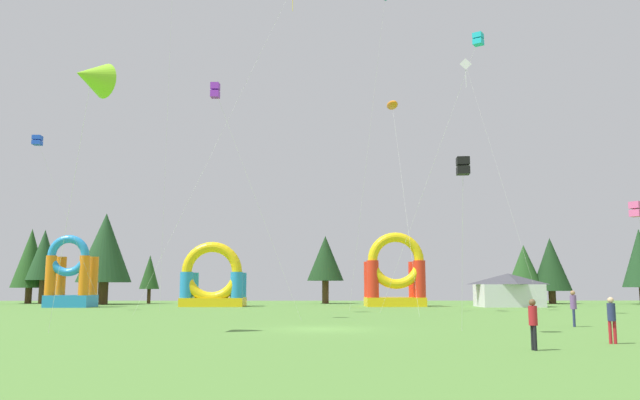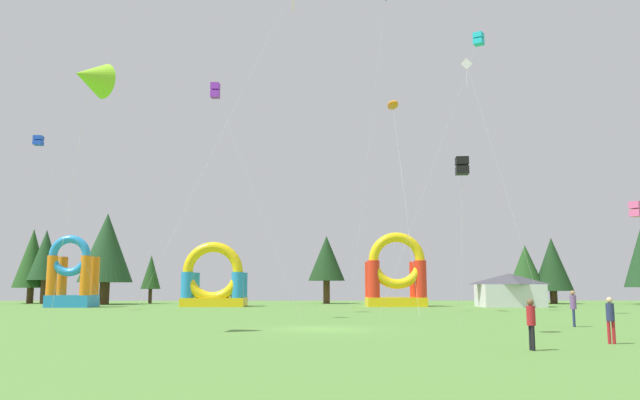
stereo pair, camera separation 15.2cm
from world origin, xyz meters
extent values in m
plane|color=#548438|center=(0.00, 0.00, 0.00)|extent=(120.00, 120.00, 0.00)
cylinder|color=silver|center=(4.25, 20.88, 13.29)|extent=(2.98, 4.11, 26.58)
cone|color=#8CD826|center=(-10.49, -3.66, 11.35)|extent=(2.19, 2.16, 1.64)
cylinder|color=silver|center=(-11.40, -2.97, 5.68)|extent=(1.83, 1.40, 11.36)
cylinder|color=silver|center=(-7.62, 15.55, 13.00)|extent=(11.15, 2.41, 26.01)
cube|color=blue|center=(-24.09, 22.09, 14.28)|extent=(0.73, 0.73, 0.37)
cube|color=blue|center=(-24.09, 22.09, 14.72)|extent=(0.73, 0.73, 0.37)
cylinder|color=silver|center=(-21.00, 22.18, 7.25)|extent=(6.20, 0.18, 14.51)
cube|color=purple|center=(-6.79, 8.27, 14.34)|extent=(0.58, 0.58, 0.44)
cube|color=purple|center=(-6.79, 8.27, 14.87)|extent=(0.58, 0.58, 0.44)
cylinder|color=silver|center=(-3.98, 8.07, 7.30)|extent=(5.64, 0.41, 14.61)
cube|color=black|center=(6.16, -3.53, 7.18)|extent=(0.60, 0.60, 0.35)
cube|color=black|center=(6.16, -3.53, 7.60)|extent=(0.60, 0.60, 0.35)
cylinder|color=silver|center=(6.26, -2.54, 3.69)|extent=(0.21, 1.99, 7.39)
cube|color=#EA599E|center=(16.59, 1.64, 5.88)|extent=(0.75, 0.75, 0.36)
cube|color=#EA599E|center=(16.59, 1.64, 6.32)|extent=(0.75, 0.75, 0.36)
cube|color=#19B7CC|center=(11.90, 13.44, 20.10)|extent=(0.95, 0.95, 0.40)
cube|color=#19B7CC|center=(11.90, 13.44, 20.58)|extent=(0.95, 0.95, 0.40)
cylinder|color=silver|center=(8.37, 15.89, 10.17)|extent=(7.07, 4.93, 20.34)
ellipsoid|color=orange|center=(6.13, 18.80, 16.81)|extent=(1.13, 2.31, 0.79)
cylinder|color=silver|center=(6.46, 15.39, 8.41)|extent=(0.67, 6.84, 16.82)
cylinder|color=silver|center=(-11.93, 17.36, 13.27)|extent=(1.26, 4.78, 26.54)
pyramid|color=white|center=(15.03, 29.23, 24.12)|extent=(0.87, 0.19, 0.87)
cylinder|color=white|center=(15.03, 29.16, 22.95)|extent=(0.04, 0.04, 2.35)
cylinder|color=silver|center=(17.36, 26.70, 12.06)|extent=(4.67, 4.94, 24.13)
cylinder|color=black|center=(6.60, -10.33, 0.40)|extent=(0.13, 0.13, 0.80)
cylinder|color=black|center=(6.57, -10.18, 0.40)|extent=(0.13, 0.13, 0.80)
cylinder|color=#B21E26|center=(6.58, -10.26, 1.11)|extent=(0.32, 0.32, 0.63)
sphere|color=brown|center=(6.58, -10.26, 1.54)|extent=(0.22, 0.22, 0.22)
cylinder|color=navy|center=(12.94, 1.57, 0.45)|extent=(0.17, 0.17, 0.89)
cylinder|color=navy|center=(12.87, 1.41, 0.45)|extent=(0.17, 0.17, 0.89)
cylinder|color=#724C8C|center=(12.91, 1.49, 1.25)|extent=(0.42, 0.42, 0.71)
sphere|color=#9E704C|center=(12.91, 1.49, 1.72)|extent=(0.24, 0.24, 0.24)
cylinder|color=#B21E26|center=(10.35, -8.01, 0.41)|extent=(0.14, 0.14, 0.81)
cylinder|color=#B21E26|center=(10.19, -7.98, 0.41)|extent=(0.14, 0.14, 0.81)
cylinder|color=navy|center=(10.27, -7.99, 1.13)|extent=(0.33, 0.33, 0.64)
sphere|color=#D8AD84|center=(10.27, -7.99, 1.56)|extent=(0.22, 0.22, 0.22)
cube|color=yellow|center=(-10.50, 34.58, 0.44)|extent=(6.37, 4.63, 0.89)
cylinder|color=#268CD8|center=(-13.04, 32.92, 2.18)|extent=(1.30, 1.30, 2.60)
cylinder|color=#268CD8|center=(-7.96, 32.92, 2.18)|extent=(1.30, 1.30, 2.60)
cylinder|color=#268CD8|center=(-13.04, 36.25, 2.18)|extent=(1.30, 1.30, 2.60)
cylinder|color=#268CD8|center=(-7.96, 36.25, 2.18)|extent=(1.30, 1.30, 2.60)
torus|color=yellow|center=(-10.50, 32.92, 3.48)|extent=(6.11, 1.04, 6.11)
cube|color=#268CD8|center=(-24.32, 32.38, 0.59)|extent=(4.27, 3.55, 1.18)
cylinder|color=orange|center=(-25.95, 31.10, 3.11)|extent=(0.99, 0.99, 3.87)
cylinder|color=orange|center=(-22.68, 31.10, 3.11)|extent=(0.99, 0.99, 3.87)
cylinder|color=orange|center=(-25.95, 33.65, 3.11)|extent=(0.99, 0.99, 3.87)
cylinder|color=orange|center=(-22.68, 33.65, 3.11)|extent=(0.99, 0.99, 3.87)
torus|color=#268CD8|center=(-24.32, 31.10, 5.04)|extent=(4.07, 0.79, 4.07)
cube|color=yellow|center=(8.19, 34.40, 0.46)|extent=(5.99, 4.39, 0.92)
cylinder|color=red|center=(5.81, 32.83, 2.79)|extent=(1.23, 1.23, 3.73)
cylinder|color=red|center=(10.57, 32.83, 2.79)|extent=(1.23, 1.23, 3.73)
cylinder|color=red|center=(5.81, 35.98, 2.79)|extent=(1.23, 1.23, 3.73)
cylinder|color=red|center=(10.57, 35.98, 2.79)|extent=(1.23, 1.23, 3.73)
torus|color=yellow|center=(8.19, 32.83, 4.65)|extent=(5.75, 0.98, 5.75)
cube|color=silver|center=(19.53, 32.54, 1.12)|extent=(6.11, 4.34, 2.24)
pyramid|color=#3F3F47|center=(19.53, 32.54, 2.79)|extent=(6.11, 4.34, 1.10)
cylinder|color=#4C331E|center=(-34.52, 45.97, 0.94)|extent=(0.77, 0.77, 1.88)
cone|color=#234C1E|center=(-34.52, 45.97, 5.45)|extent=(4.30, 4.30, 7.15)
cylinder|color=#4C331E|center=(-32.37, 44.61, 1.39)|extent=(0.70, 0.70, 2.78)
cone|color=#1E4221|center=(-32.37, 44.61, 5.79)|extent=(3.87, 3.87, 6.03)
cylinder|color=#4C331E|center=(-24.26, 41.89, 1.26)|extent=(1.11, 1.11, 2.51)
cone|color=#1E4221|center=(-24.26, 41.89, 6.50)|extent=(6.18, 6.18, 7.99)
cylinder|color=#4C331E|center=(-19.91, 45.45, 0.87)|extent=(0.43, 0.43, 1.73)
cone|color=#234C1E|center=(-19.91, 45.45, 3.77)|extent=(2.36, 2.36, 4.07)
cylinder|color=#4C331E|center=(1.33, 44.69, 1.36)|extent=(0.79, 0.79, 2.72)
cone|color=#193819|center=(1.33, 44.69, 5.41)|extent=(4.40, 4.40, 5.38)
cylinder|color=#4C331E|center=(25.23, 44.03, 1.21)|extent=(0.67, 0.67, 2.42)
cone|color=#234C1E|center=(25.23, 44.03, 4.71)|extent=(3.75, 3.75, 4.58)
cylinder|color=#4C331E|center=(28.23, 43.49, 0.76)|extent=(0.83, 0.83, 1.52)
cone|color=#193819|center=(28.23, 43.49, 4.67)|extent=(4.63, 4.63, 6.31)
camera|label=1|loc=(-0.75, -30.77, 2.06)|focal=35.03mm
camera|label=2|loc=(-0.60, -30.77, 2.06)|focal=35.03mm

